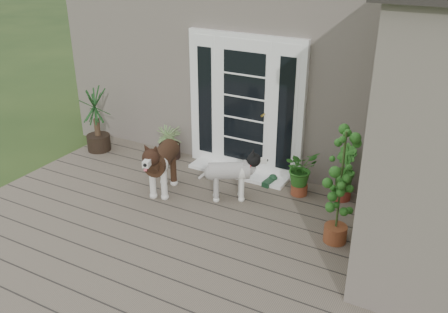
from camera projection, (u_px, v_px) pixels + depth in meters
The scene contains 14 objects.
deck at pixel (179, 245), 6.11m from camera, with size 6.20×4.60×0.12m, color #6B5B4C.
house_main at pixel (306, 56), 8.87m from camera, with size 7.40×4.00×3.10m, color #665E54.
door_unit at pixel (245, 105), 7.48m from camera, with size 1.90×0.14×2.15m, color white.
door_step at pixel (238, 172), 7.75m from camera, with size 1.60×0.40×0.05m, color white.
brindle_dog at pixel (163, 167), 7.08m from camera, with size 0.41×0.95×0.79m, color #3E2516, non-canonical shape.
white_dog at pixel (229, 178), 6.91m from camera, with size 0.33×0.78×0.65m, color silver, non-canonical shape.
spider_plant at pixel (169, 140), 8.20m from camera, with size 0.60×0.60×0.64m, color #89AE6B, non-canonical shape.
yucca at pixel (96, 120), 8.38m from camera, with size 0.75×0.75×1.09m, color black, non-canonical shape.
herb_a at pixel (300, 175), 7.04m from camera, with size 0.48×0.48×0.61m, color #275F1B.
herb_b at pixel (343, 180), 6.92m from camera, with size 0.39×0.39×0.59m, color #2C641C.
herb_c at pixel (381, 203), 6.39m from camera, with size 0.35×0.35×0.55m, color #1A5919.
sapling at pixel (340, 187), 5.77m from camera, with size 0.44×0.44×1.50m, color #184D16, non-canonical shape.
clog_left at pixel (240, 171), 7.73m from camera, with size 0.15×0.31×0.09m, color black, non-canonical shape.
clog_right at pixel (270, 181), 7.42m from camera, with size 0.16×0.33×0.10m, color #14331D, non-canonical shape.
Camera 1 is at (2.93, -3.80, 3.61)m, focal length 39.52 mm.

